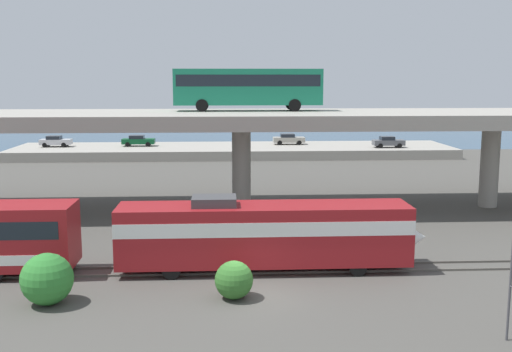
% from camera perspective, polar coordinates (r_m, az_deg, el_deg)
% --- Properties ---
extents(ground_plane, '(260.00, 260.00, 0.00)m').
position_cam_1_polar(ground_plane, '(30.51, -0.17, -11.07)').
color(ground_plane, '#4C4944').
extents(rail_strip_near, '(110.00, 0.12, 0.12)m').
position_cam_1_polar(rail_strip_near, '(33.60, -0.46, -9.04)').
color(rail_strip_near, '#59544C').
rests_on(rail_strip_near, ground_plane).
extents(rail_strip_far, '(110.00, 0.12, 0.12)m').
position_cam_1_polar(rail_strip_far, '(34.94, -0.57, -8.31)').
color(rail_strip_far, '#59544C').
rests_on(rail_strip_far, ground_plane).
extents(train_locomotive, '(17.03, 3.04, 4.18)m').
position_cam_1_polar(train_locomotive, '(33.78, 2.10, -5.17)').
color(train_locomotive, maroon).
rests_on(train_locomotive, ground_plane).
extents(highway_overpass, '(96.00, 11.20, 7.85)m').
position_cam_1_polar(highway_overpass, '(48.74, -1.38, 5.04)').
color(highway_overpass, '#9E998E').
rests_on(highway_overpass, ground_plane).
extents(transit_bus_on_overpass, '(12.00, 2.68, 3.40)m').
position_cam_1_polar(transit_bus_on_overpass, '(50.46, -0.74, 8.42)').
color(transit_bus_on_overpass, '#197A56').
rests_on(transit_bus_on_overpass, highway_overpass).
extents(pier_parking_lot, '(59.39, 12.47, 1.26)m').
position_cam_1_polar(pier_parking_lot, '(84.19, -2.09, 2.37)').
color(pier_parking_lot, '#9E998E').
rests_on(pier_parking_lot, ground_plane).
extents(parked_car_0, '(4.40, 1.98, 1.50)m').
position_cam_1_polar(parked_car_0, '(86.35, 3.05, 3.47)').
color(parked_car_0, '#9E998C').
rests_on(parked_car_0, pier_parking_lot).
extents(parked_car_1, '(4.43, 1.87, 1.50)m').
position_cam_1_polar(parked_car_1, '(85.60, -10.92, 3.27)').
color(parked_car_1, '#0C4C26').
rests_on(parked_car_1, pier_parking_lot).
extents(parked_car_2, '(4.16, 1.84, 1.50)m').
position_cam_1_polar(parked_car_2, '(84.26, 12.21, 3.13)').
color(parked_car_2, '#515459').
rests_on(parked_car_2, pier_parking_lot).
extents(parked_car_3, '(4.07, 2.00, 1.50)m').
position_cam_1_polar(parked_car_3, '(87.58, -18.17, 3.10)').
color(parked_car_3, '#B7B7BC').
rests_on(parked_car_3, pier_parking_lot).
extents(harbor_water, '(140.00, 36.00, 0.01)m').
position_cam_1_polar(harbor_water, '(107.12, -2.31, 3.48)').
color(harbor_water, '#2D5170').
rests_on(harbor_water, ground_plane).
extents(shrub_left, '(2.45, 2.45, 2.45)m').
position_cam_1_polar(shrub_left, '(30.63, -18.89, -9.07)').
color(shrub_left, '#307F31').
rests_on(shrub_left, ground_plane).
extents(shrub_right, '(1.86, 1.86, 1.86)m').
position_cam_1_polar(shrub_right, '(29.84, -2.07, -9.65)').
color(shrub_right, '#346F2A').
rests_on(shrub_right, ground_plane).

